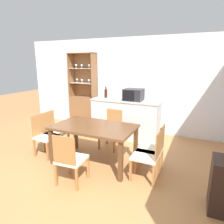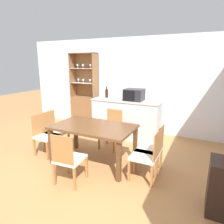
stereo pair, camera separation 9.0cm
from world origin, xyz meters
name	(u,v)px [view 1 (the left image)]	position (x,y,z in m)	size (l,w,h in m)	color
ground_plane	(81,173)	(0.00, 0.00, 0.00)	(18.00, 18.00, 0.00)	#B27A47
wall_back	(132,85)	(0.00, 2.63, 1.27)	(6.80, 0.06, 2.55)	silver
kitchen_counter	(125,119)	(0.08, 1.95, 0.49)	(1.74, 0.53, 0.99)	silver
display_cabinet	(84,105)	(-1.46, 2.44, 0.62)	(0.81, 0.35, 2.16)	brown
dining_table	(94,130)	(0.02, 0.46, 0.65)	(1.52, 0.91, 0.74)	brown
dining_chair_side_right_far	(152,149)	(1.11, 0.59, 0.42)	(0.42, 0.42, 0.86)	beige
dining_chair_side_left_far	(54,132)	(-1.06, 0.59, 0.42)	(0.42, 0.42, 0.86)	beige
dining_chair_head_far	(111,130)	(0.02, 1.23, 0.42)	(0.43, 0.43, 0.86)	beige
dining_chair_side_right_near	(148,155)	(1.11, 0.32, 0.42)	(0.42, 0.42, 0.86)	beige
dining_chair_head_near	(70,159)	(0.02, -0.32, 0.42)	(0.44, 0.44, 0.86)	beige
dining_chair_side_left_near	(45,136)	(-1.06, 0.32, 0.42)	(0.44, 0.44, 0.86)	beige
microwave	(133,95)	(0.28, 1.96, 1.13)	(0.45, 0.39, 0.28)	#232328
wine_bottle	(106,93)	(-0.51, 2.04, 1.10)	(0.08, 0.08, 0.29)	black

